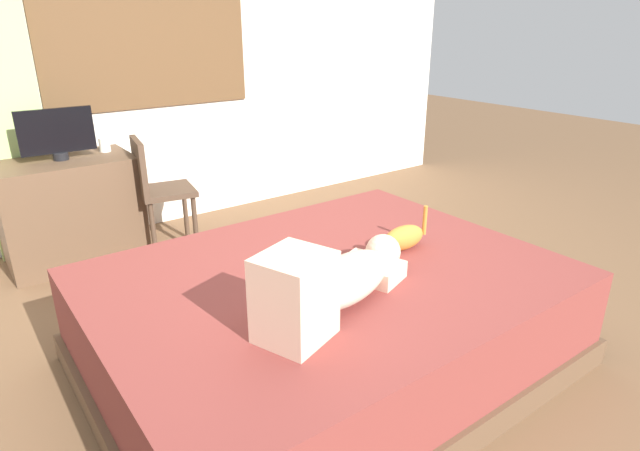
# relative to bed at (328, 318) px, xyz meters

# --- Properties ---
(ground_plane) EXTENTS (16.00, 16.00, 0.00)m
(ground_plane) POSITION_rel_bed_xyz_m (0.11, 0.05, -0.25)
(ground_plane) COLOR brown
(back_wall_with_window) EXTENTS (6.40, 0.14, 2.90)m
(back_wall_with_window) POSITION_rel_bed_xyz_m (0.11, 2.50, 1.20)
(back_wall_with_window) COLOR silver
(back_wall_with_window) RESTS_ON ground
(bed) EXTENTS (2.23, 1.71, 0.51)m
(bed) POSITION_rel_bed_xyz_m (0.00, 0.00, 0.00)
(bed) COLOR brown
(bed) RESTS_ON ground
(person_lying) EXTENTS (0.93, 0.53, 0.34)m
(person_lying) POSITION_rel_bed_xyz_m (-0.18, -0.27, 0.37)
(person_lying) COLOR #CCB299
(person_lying) RESTS_ON bed
(cat) EXTENTS (0.36, 0.12, 0.21)m
(cat) POSITION_rel_bed_xyz_m (0.46, -0.03, 0.33)
(cat) COLOR #C67A2D
(cat) RESTS_ON bed
(desk) EXTENTS (0.90, 0.56, 0.74)m
(desk) POSITION_rel_bed_xyz_m (-0.71, 2.10, 0.12)
(desk) COLOR brown
(desk) RESTS_ON ground
(tv_monitor) EXTENTS (0.48, 0.10, 0.35)m
(tv_monitor) POSITION_rel_bed_xyz_m (-0.71, 2.10, 0.67)
(tv_monitor) COLOR black
(tv_monitor) RESTS_ON desk
(cup) EXTENTS (0.08, 0.08, 0.10)m
(cup) POSITION_rel_bed_xyz_m (-0.39, 2.17, 0.53)
(cup) COLOR white
(cup) RESTS_ON desk
(chair_by_desk) EXTENTS (0.44, 0.44, 0.86)m
(chair_by_desk) POSITION_rel_bed_xyz_m (-0.15, 1.86, 0.25)
(chair_by_desk) COLOR #4C3828
(chair_by_desk) RESTS_ON ground
(curtain_left) EXTENTS (0.44, 0.06, 2.34)m
(curtain_left) POSITION_rel_bed_xyz_m (-0.94, 2.38, 0.91)
(curtain_left) COLOR #ADCC75
(curtain_left) RESTS_ON ground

